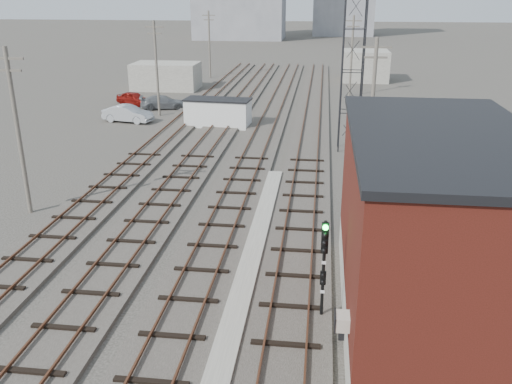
% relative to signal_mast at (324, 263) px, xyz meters
% --- Properties ---
extents(ground, '(320.00, 320.00, 0.00)m').
position_rel_signal_mast_xyz_m(ground, '(-3.70, 48.55, -2.35)').
color(ground, '#282621').
rests_on(ground, ground).
extents(track_right, '(3.20, 90.00, 0.39)m').
position_rel_signal_mast_xyz_m(track_right, '(-1.20, 27.55, -2.25)').
color(track_right, '#332D28').
rests_on(track_right, ground).
extents(track_mid_right, '(3.20, 90.00, 0.39)m').
position_rel_signal_mast_xyz_m(track_mid_right, '(-5.20, 27.55, -2.25)').
color(track_mid_right, '#332D28').
rests_on(track_mid_right, ground).
extents(track_mid_left, '(3.20, 90.00, 0.39)m').
position_rel_signal_mast_xyz_m(track_mid_left, '(-9.20, 27.55, -2.25)').
color(track_mid_left, '#332D28').
rests_on(track_mid_left, ground).
extents(track_left, '(3.20, 90.00, 0.39)m').
position_rel_signal_mast_xyz_m(track_left, '(-13.20, 27.55, -2.25)').
color(track_left, '#332D28').
rests_on(track_left, ground).
extents(platform_curb, '(0.90, 28.00, 0.26)m').
position_rel_signal_mast_xyz_m(platform_curb, '(-3.20, 2.55, -2.22)').
color(platform_curb, gray).
rests_on(platform_curb, ground).
extents(brick_building, '(6.54, 12.20, 7.22)m').
position_rel_signal_mast_xyz_m(brick_building, '(3.80, 0.55, 1.28)').
color(brick_building, gray).
rests_on(brick_building, ground).
extents(lattice_tower, '(1.60, 1.60, 15.00)m').
position_rel_signal_mast_xyz_m(lattice_tower, '(1.80, 23.55, 5.15)').
color(lattice_tower, black).
rests_on(lattice_tower, ground).
extents(utility_pole_left_a, '(1.80, 0.24, 9.00)m').
position_rel_signal_mast_xyz_m(utility_pole_left_a, '(-16.20, 8.55, 2.44)').
color(utility_pole_left_a, '#595147').
rests_on(utility_pole_left_a, ground).
extents(utility_pole_left_b, '(1.80, 0.24, 9.00)m').
position_rel_signal_mast_xyz_m(utility_pole_left_b, '(-16.20, 33.55, 2.44)').
color(utility_pole_left_b, '#595147').
rests_on(utility_pole_left_b, ground).
extents(utility_pole_left_c, '(1.80, 0.24, 9.00)m').
position_rel_signal_mast_xyz_m(utility_pole_left_c, '(-16.20, 58.55, 2.44)').
color(utility_pole_left_c, '#595147').
rests_on(utility_pole_left_c, ground).
extents(utility_pole_right_a, '(1.80, 0.24, 9.00)m').
position_rel_signal_mast_xyz_m(utility_pole_right_a, '(2.80, 16.55, 2.44)').
color(utility_pole_right_a, '#595147').
rests_on(utility_pole_right_a, ground).
extents(utility_pole_right_b, '(1.80, 0.24, 9.00)m').
position_rel_signal_mast_xyz_m(utility_pole_right_b, '(2.80, 46.55, 2.44)').
color(utility_pole_right_b, '#595147').
rests_on(utility_pole_right_b, ground).
extents(shed_left, '(8.00, 5.00, 3.20)m').
position_rel_signal_mast_xyz_m(shed_left, '(-19.70, 48.55, -0.75)').
color(shed_left, gray).
rests_on(shed_left, ground).
extents(shed_right, '(6.00, 6.00, 4.00)m').
position_rel_signal_mast_xyz_m(shed_right, '(5.30, 58.55, -0.35)').
color(shed_right, gray).
rests_on(shed_right, ground).
extents(signal_mast, '(0.40, 0.41, 4.01)m').
position_rel_signal_mast_xyz_m(signal_mast, '(0.00, 0.00, 0.00)').
color(signal_mast, gray).
rests_on(signal_mast, ground).
extents(switch_stand, '(0.44, 0.44, 1.45)m').
position_rel_signal_mast_xyz_m(switch_stand, '(-9.89, 29.50, -1.67)').
color(switch_stand, black).
rests_on(switch_stand, ground).
extents(site_trailer, '(6.12, 3.08, 2.49)m').
position_rel_signal_mast_xyz_m(site_trailer, '(-9.62, 29.93, -1.10)').
color(site_trailer, silver).
rests_on(site_trailer, ground).
extents(car_red, '(4.40, 3.24, 1.39)m').
position_rel_signal_mast_xyz_m(car_red, '(-20.44, 38.37, -1.66)').
color(car_red, maroon).
rests_on(car_red, ground).
extents(car_silver, '(4.95, 2.49, 1.56)m').
position_rel_signal_mast_xyz_m(car_silver, '(-18.31, 30.52, -1.57)').
color(car_silver, '#AFB2B7').
rests_on(car_silver, ground).
extents(car_grey, '(5.11, 3.12, 1.38)m').
position_rel_signal_mast_xyz_m(car_grey, '(-16.71, 36.77, -1.66)').
color(car_grey, slate).
rests_on(car_grey, ground).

